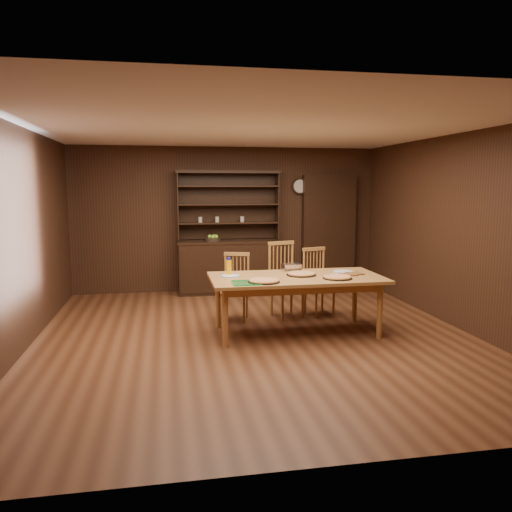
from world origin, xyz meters
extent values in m
plane|color=brown|center=(0.00, 0.00, 0.00)|extent=(6.00, 6.00, 0.00)
plane|color=white|center=(0.00, 0.00, 2.60)|extent=(6.00, 6.00, 0.00)
plane|color=#372011|center=(0.00, 3.00, 1.30)|extent=(5.50, 0.00, 5.50)
plane|color=#372011|center=(0.00, -3.00, 1.30)|extent=(5.50, 0.00, 5.50)
plane|color=#372011|center=(-2.75, 0.00, 1.30)|extent=(0.00, 6.00, 6.00)
plane|color=#372011|center=(2.75, 0.00, 1.30)|extent=(0.00, 6.00, 6.00)
cube|color=black|center=(0.00, 2.74, 0.45)|extent=(1.80, 0.50, 0.90)
cube|color=black|center=(0.00, 2.74, 0.92)|extent=(1.84, 0.52, 0.04)
cube|color=black|center=(0.00, 2.97, 1.55)|extent=(1.80, 0.02, 1.20)
cube|color=black|center=(-0.89, 2.82, 1.55)|extent=(0.02, 0.32, 1.20)
cube|color=black|center=(0.89, 2.82, 1.55)|extent=(0.02, 0.32, 1.20)
cube|color=black|center=(0.00, 2.82, 2.15)|extent=(1.84, 0.34, 0.05)
cylinder|color=#ADA692|center=(-0.50, 2.82, 1.31)|extent=(0.07, 0.07, 0.10)
cylinder|color=#ADA692|center=(-0.20, 2.82, 1.31)|extent=(0.07, 0.07, 0.10)
cube|color=black|center=(1.90, 2.90, 1.05)|extent=(1.00, 0.18, 2.10)
cylinder|color=black|center=(1.35, 2.96, 1.90)|extent=(0.30, 0.04, 0.30)
cylinder|color=beige|center=(1.35, 2.94, 1.90)|extent=(0.24, 0.01, 0.24)
cube|color=#AB6C3B|center=(0.53, 0.09, 0.73)|extent=(2.21, 1.10, 0.04)
cylinder|color=#AB6C3B|center=(-0.44, -0.33, 0.35)|extent=(0.07, 0.07, 0.71)
cylinder|color=#AB6C3B|center=(-0.44, 0.51, 0.35)|extent=(0.07, 0.07, 0.71)
cylinder|color=#AB6C3B|center=(1.51, -0.33, 0.35)|extent=(0.07, 0.07, 0.71)
cylinder|color=#AB6C3B|center=(1.51, 0.51, 0.35)|extent=(0.07, 0.07, 0.71)
cube|color=#A46F38|center=(-0.15, 0.87, 0.40)|extent=(0.49, 0.47, 0.04)
cylinder|color=#A46F38|center=(-0.34, 0.78, 0.19)|extent=(0.03, 0.03, 0.38)
cylinder|color=#A46F38|center=(-0.25, 1.05, 0.19)|extent=(0.03, 0.03, 0.38)
cylinder|color=#A46F38|center=(-0.06, 0.69, 0.19)|extent=(0.03, 0.03, 0.38)
cylinder|color=#A46F38|center=(0.03, 0.95, 0.19)|extent=(0.03, 0.03, 0.38)
cube|color=#A46F38|center=(-0.11, 1.02, 0.93)|extent=(0.37, 0.15, 0.05)
cube|color=#A46F38|center=(0.62, 0.90, 0.46)|extent=(0.56, 0.54, 0.04)
cylinder|color=#A46F38|center=(0.50, 0.69, 0.22)|extent=(0.04, 0.04, 0.44)
cylinder|color=#A46F38|center=(0.40, 1.00, 0.22)|extent=(0.04, 0.04, 0.44)
cylinder|color=#A46F38|center=(0.83, 0.79, 0.22)|extent=(0.04, 0.04, 0.44)
cylinder|color=#A46F38|center=(0.73, 1.10, 0.22)|extent=(0.04, 0.04, 0.44)
cube|color=#A46F38|center=(0.56, 1.07, 1.07)|extent=(0.42, 0.16, 0.05)
cube|color=#A46F38|center=(1.12, 0.92, 0.42)|extent=(0.50, 0.49, 0.04)
cylinder|color=#A46F38|center=(1.01, 0.74, 0.20)|extent=(0.03, 0.03, 0.40)
cylinder|color=#A46F38|center=(0.93, 1.02, 0.20)|extent=(0.03, 0.03, 0.40)
cylinder|color=#A46F38|center=(1.31, 0.83, 0.20)|extent=(0.03, 0.03, 0.40)
cylinder|color=#A46F38|center=(1.22, 1.11, 0.20)|extent=(0.03, 0.03, 0.40)
cube|color=#A46F38|center=(1.07, 1.08, 0.97)|extent=(0.38, 0.15, 0.05)
cylinder|color=black|center=(0.05, -0.23, 0.76)|extent=(0.39, 0.39, 0.01)
cylinder|color=tan|center=(0.05, -0.23, 0.77)|extent=(0.36, 0.36, 0.02)
torus|color=#CD8B49|center=(0.05, -0.23, 0.77)|extent=(0.37, 0.37, 0.03)
cylinder|color=black|center=(1.00, -0.16, 0.76)|extent=(0.37, 0.37, 0.01)
cylinder|color=tan|center=(1.00, -0.16, 0.77)|extent=(0.34, 0.34, 0.02)
torus|color=#CD8B49|center=(1.00, -0.16, 0.77)|extent=(0.35, 0.35, 0.03)
cylinder|color=black|center=(0.62, 0.15, 0.76)|extent=(0.39, 0.39, 0.01)
cylinder|color=tan|center=(0.62, 0.15, 0.77)|extent=(0.35, 0.35, 0.02)
torus|color=#CD8B49|center=(0.62, 0.15, 0.77)|extent=(0.36, 0.36, 0.03)
cylinder|color=white|center=(-0.30, 0.24, 0.76)|extent=(0.25, 0.25, 0.01)
torus|color=#3559A1|center=(-0.30, 0.24, 0.76)|extent=(0.25, 0.25, 0.01)
cylinder|color=white|center=(1.24, 0.28, 0.76)|extent=(0.27, 0.27, 0.01)
torus|color=#3559A1|center=(1.24, 0.28, 0.76)|extent=(0.27, 0.27, 0.01)
cube|color=white|center=(0.58, 0.50, 0.80)|extent=(0.25, 0.19, 0.10)
cylinder|color=#FCAD0D|center=(-0.31, 0.31, 0.85)|extent=(0.07, 0.07, 0.20)
cylinder|color=#161FB5|center=(-0.31, 0.31, 0.97)|extent=(0.04, 0.04, 0.03)
cube|color=#A31221|center=(1.33, 0.12, 0.76)|extent=(0.23, 0.23, 0.02)
cube|color=#A31221|center=(1.22, 0.05, 0.76)|extent=(0.21, 0.21, 0.01)
cylinder|color=black|center=(-0.30, 2.69, 0.97)|extent=(0.29, 0.29, 0.06)
sphere|color=#90C434|center=(-0.35, 2.69, 1.02)|extent=(0.08, 0.08, 0.08)
sphere|color=#90C434|center=(-0.27, 2.72, 1.02)|extent=(0.08, 0.08, 0.08)
sphere|color=#90C434|center=(-0.30, 2.64, 1.02)|extent=(0.08, 0.08, 0.08)
sphere|color=#90C434|center=(-0.24, 2.67, 1.02)|extent=(0.08, 0.08, 0.08)
camera|label=1|loc=(-1.10, -6.04, 1.90)|focal=35.00mm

